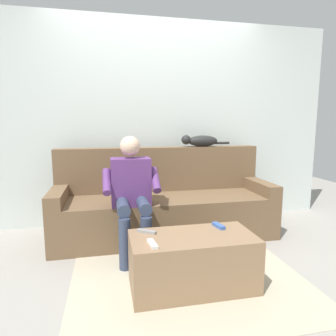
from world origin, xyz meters
The scene contains 10 objects.
ground_plane centered at (0.00, 0.60, 0.00)m, with size 8.00×8.00×0.00m, color gray.
back_wall centered at (0.00, -0.65, 1.21)m, with size 4.41×0.06×2.42m, color silver.
couch centered at (0.00, -0.14, 0.32)m, with size 2.31×0.75×0.94m.
coffee_table centered at (0.00, 0.95, 0.20)m, with size 0.91×0.46×0.40m.
person_solo_seated centered at (0.38, 0.27, 0.61)m, with size 0.52×0.56×1.09m.
cat_on_backrest centered at (-0.48, -0.37, 1.01)m, with size 0.59×0.15×0.14m.
remote_white centered at (0.32, 1.06, 0.41)m, with size 0.15×0.04×0.02m, color white.
remote_gray centered at (0.32, 0.83, 0.41)m, with size 0.15×0.03×0.02m, color gray.
remote_blue centered at (-0.25, 0.83, 0.41)m, with size 0.13×0.04×0.03m, color #3860B7.
floor_rug centered at (0.00, 0.82, 0.00)m, with size 1.79×1.51×0.01m, color #B7AD93.
Camera 1 is at (0.60, 2.91, 1.21)m, focal length 31.46 mm.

